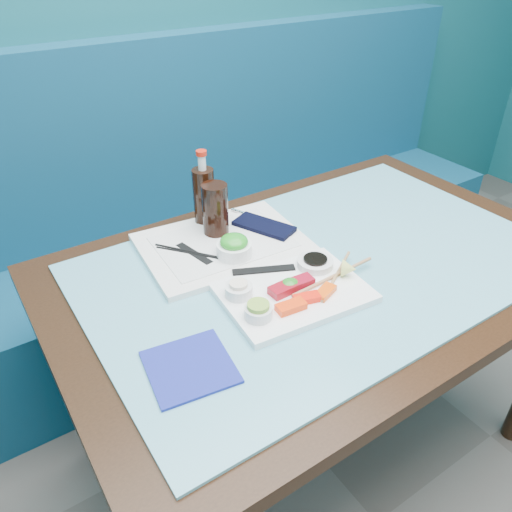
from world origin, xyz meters
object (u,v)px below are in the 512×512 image
cola_glass (215,209)px  blue_napkin (190,367)px  seaweed_bowl (234,250)px  booth_bench (188,244)px  dining_table (320,289)px  serving_tray (223,245)px  cola_bottle_body (204,198)px  sashimi_plate (294,293)px

cola_glass → blue_napkin: 0.51m
seaweed_bowl → blue_napkin: (-0.28, -0.28, -0.03)m
booth_bench → dining_table: bearing=-90.0°
serving_tray → cola_glass: (0.01, 0.05, 0.08)m
cola_bottle_body → serving_tray: bearing=-97.5°
sashimi_plate → cola_glass: cola_glass is taller
sashimi_plate → cola_bottle_body: bearing=97.0°
cola_glass → cola_bottle_body: 0.08m
sashimi_plate → serving_tray: sashimi_plate is taller
cola_glass → blue_napkin: cola_glass is taller
sashimi_plate → booth_bench: bearing=85.7°
blue_napkin → cola_bottle_body: bearing=58.1°
serving_tray → blue_napkin: serving_tray is taller
sashimi_plate → cola_glass: (-0.02, 0.34, 0.08)m
booth_bench → sashimi_plate: bearing=-99.4°
sashimi_plate → cola_glass: bearing=98.6°
seaweed_bowl → blue_napkin: bearing=-134.6°
booth_bench → sashimi_plate: size_ratio=8.83×
booth_bench → dining_table: 0.89m
sashimi_plate → seaweed_bowl: size_ratio=3.68×
serving_tray → blue_napkin: 0.45m
seaweed_bowl → cola_bottle_body: size_ratio=0.52×
serving_tray → cola_bottle_body: bearing=87.9°
seaweed_bowl → blue_napkin: seaweed_bowl is taller
cola_bottle_body → seaweed_bowl: bearing=-97.5°
seaweed_bowl → sashimi_plate: bearing=-78.9°
cola_glass → blue_napkin: bearing=-125.8°
sashimi_plate → serving_tray: (-0.03, 0.28, -0.00)m
seaweed_bowl → cola_bottle_body: 0.22m
booth_bench → cola_bottle_body: bearing=-108.2°
cola_glass → blue_napkin: (-0.30, -0.41, -0.09)m
dining_table → cola_glass: cola_glass is taller
serving_tray → dining_table: bearing=-43.1°
serving_tray → seaweed_bowl: (-0.01, -0.07, 0.03)m
serving_tray → cola_bottle_body: size_ratio=2.46×
booth_bench → serving_tray: size_ratio=6.87×
seaweed_bowl → cola_bottle_body: (0.03, 0.21, 0.05)m
dining_table → cola_glass: 0.36m
serving_tray → cola_glass: bearing=85.1°
dining_table → seaweed_bowl: bearing=145.7°
booth_bench → seaweed_bowl: (-0.19, -0.71, 0.42)m
serving_tray → cola_glass: size_ratio=2.96×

